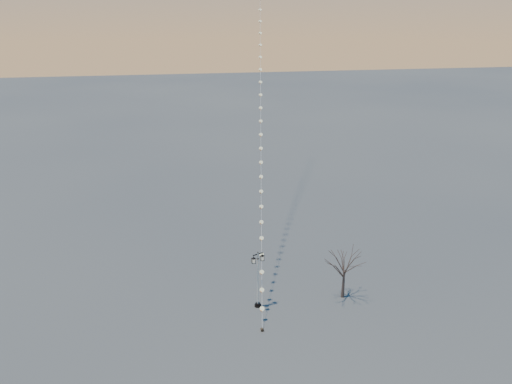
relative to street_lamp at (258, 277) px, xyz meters
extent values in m
plane|color=#424443|center=(0.10, -1.29, -2.49)|extent=(300.00, 300.00, 0.00)
cylinder|color=black|center=(0.00, 0.00, -2.42)|extent=(0.50, 0.50, 0.14)
cylinder|color=black|center=(0.00, 0.00, -2.28)|extent=(0.36, 0.36, 0.12)
cylinder|color=silver|center=(0.00, 0.00, -0.12)|extent=(0.12, 0.12, 4.19)
cylinder|color=black|center=(0.00, 0.00, 1.48)|extent=(0.18, 0.18, 0.05)
cube|color=black|center=(0.00, 0.00, 1.84)|extent=(0.80, 0.38, 0.05)
sphere|color=black|center=(0.00, 0.00, 1.94)|extent=(0.12, 0.12, 0.12)
pyramid|color=black|center=(-0.35, -0.14, 1.70)|extent=(0.39, 0.39, 0.12)
cube|color=beige|center=(-0.35, -0.14, 1.43)|extent=(0.23, 0.23, 0.30)
cube|color=black|center=(-0.35, -0.14, 1.26)|extent=(0.27, 0.27, 0.04)
pyramid|color=black|center=(0.35, 0.14, 1.70)|extent=(0.39, 0.39, 0.12)
cube|color=beige|center=(0.35, 0.14, 1.43)|extent=(0.23, 0.23, 0.30)
cube|color=black|center=(0.35, 0.14, 1.26)|extent=(0.27, 0.27, 0.04)
cone|color=#3D2E27|center=(6.63, 0.06, -1.38)|extent=(0.26, 0.26, 2.22)
cylinder|color=black|center=(-0.27, -3.04, -2.38)|extent=(0.22, 0.22, 0.22)
cylinder|color=black|center=(-0.27, -3.04, -2.35)|extent=(0.03, 0.03, 0.27)
cone|color=orange|center=(3.45, 16.72, 13.75)|extent=(0.09, 0.09, 0.30)
cylinder|color=white|center=(-0.27, -3.04, -1.84)|extent=(0.02, 0.02, 0.86)
camera|label=1|loc=(-5.99, -31.19, 18.12)|focal=34.86mm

